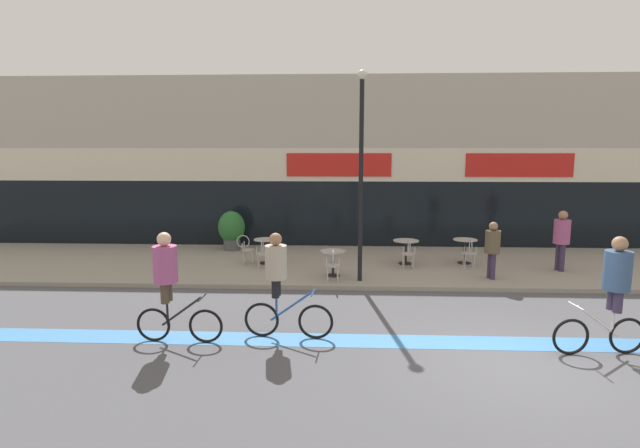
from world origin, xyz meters
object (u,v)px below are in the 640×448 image
at_px(bistro_table_3, 465,246).
at_px(cyclist_0, 168,278).
at_px(cafe_chair_3_near, 470,251).
at_px(cyclist_2, 613,286).
at_px(bistro_table_1, 333,258).
at_px(cafe_chair_2_near, 409,252).
at_px(lamp_post, 361,163).
at_px(cafe_chair_1_near, 333,263).
at_px(pedestrian_near_end, 562,235).
at_px(cafe_chair_0_near, 263,251).
at_px(planter_pot, 232,229).
at_px(bistro_table_0, 266,246).
at_px(bistro_table_2, 406,247).
at_px(cyclist_1, 279,279).
at_px(cafe_chair_0_side, 246,247).
at_px(pedestrian_far_end, 492,245).

distance_m(bistro_table_3, cyclist_0, 9.68).
distance_m(cafe_chair_3_near, cyclist_2, 6.19).
xyz_separation_m(bistro_table_1, cafe_chair_2_near, (2.25, 0.98, -0.01)).
bearing_deg(lamp_post, cyclist_0, -131.62).
relative_size(cafe_chair_1_near, pedestrian_near_end, 0.50).
xyz_separation_m(cafe_chair_0_near, planter_pot, (-1.55, 2.71, 0.23)).
xyz_separation_m(bistro_table_0, cafe_chair_0_near, (0.00, -0.63, -0.04)).
xyz_separation_m(bistro_table_1, cyclist_2, (5.11, -4.94, 0.64)).
xyz_separation_m(bistro_table_2, lamp_post, (-1.51, -2.08, 2.67)).
bearing_deg(planter_pot, cafe_chair_2_near, -23.36).
xyz_separation_m(bistro_table_2, cyclist_1, (-3.21, -6.01, 0.53)).
xyz_separation_m(bistro_table_3, cafe_chair_0_near, (-6.25, -0.92, -0.04)).
bearing_deg(bistro_table_2, pedestrian_near_end, -8.59).
relative_size(bistro_table_0, cyclist_2, 0.36).
bearing_deg(cyclist_1, cyclist_2, -1.25).
height_order(bistro_table_1, pedestrian_near_end, pedestrian_near_end).
bearing_deg(cyclist_0, bistro_table_2, 51.64).
height_order(bistro_table_1, cyclist_0, cyclist_0).
height_order(bistro_table_2, cafe_chair_1_near, cafe_chair_1_near).
distance_m(bistro_table_2, planter_pot, 6.25).
relative_size(bistro_table_1, cafe_chair_2_near, 0.81).
bearing_deg(cyclist_1, cafe_chair_0_side, 110.90).
relative_size(cafe_chair_0_side, cafe_chair_3_near, 1.00).
height_order(cafe_chair_2_near, pedestrian_far_end, pedestrian_far_end).
relative_size(bistro_table_3, cafe_chair_0_near, 0.86).
xyz_separation_m(cafe_chair_3_near, cyclist_0, (-7.15, -5.86, 0.64)).
height_order(lamp_post, cyclist_1, lamp_post).
bearing_deg(pedestrian_far_end, bistro_table_3, 85.34).
height_order(bistro_table_1, cyclist_1, cyclist_1).
bearing_deg(cyclist_0, planter_pot, 95.96).
height_order(cyclist_1, pedestrian_far_end, cyclist_1).
relative_size(cafe_chair_0_near, cafe_chair_0_side, 1.00).
height_order(bistro_table_1, planter_pot, planter_pot).
bearing_deg(cafe_chair_3_near, pedestrian_far_end, -163.28).
bearing_deg(cafe_chair_3_near, cyclist_2, -167.41).
distance_m(cafe_chair_0_side, cafe_chair_1_near, 3.47).
xyz_separation_m(cafe_chair_0_near, cafe_chair_1_near, (2.14, -1.46, 0.00)).
bearing_deg(cafe_chair_0_near, cyclist_2, -129.33).
distance_m(bistro_table_0, bistro_table_3, 6.26).
distance_m(lamp_post, cyclist_0, 6.06).
xyz_separation_m(lamp_post, cyclist_0, (-3.79, -4.26, -2.05)).
distance_m(pedestrian_near_end, pedestrian_far_end, 2.53).
height_order(bistro_table_3, pedestrian_far_end, pedestrian_far_end).
height_order(cafe_chair_0_side, cafe_chair_3_near, same).
height_order(bistro_table_3, lamp_post, lamp_post).
height_order(cafe_chair_0_side, cyclist_0, cyclist_0).
height_order(cafe_chair_2_near, cyclist_2, cyclist_2).
xyz_separation_m(planter_pot, pedestrian_near_end, (10.40, -2.61, 0.32)).
distance_m(bistro_table_2, lamp_post, 3.70).
bearing_deg(bistro_table_2, bistro_table_1, -144.48).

